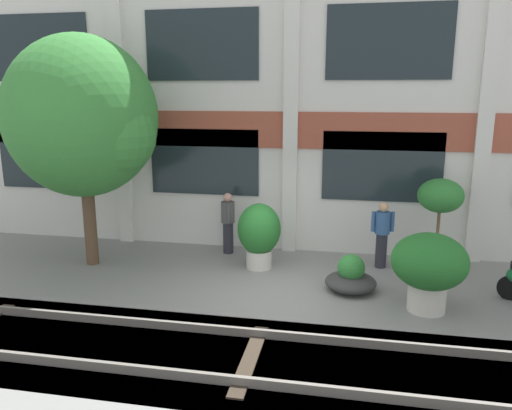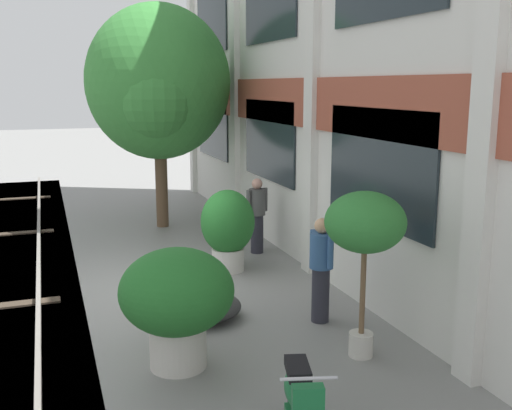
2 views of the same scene
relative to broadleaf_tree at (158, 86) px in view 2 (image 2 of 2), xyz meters
The scene contains 10 objects.
ground_plane 5.76m from the broadleaf_tree, 14.62° to the right, with size 80.00×80.00×0.00m, color gray.
apartment_facade 5.12m from the broadleaf_tree, 25.88° to the left, with size 18.30×0.64×8.96m.
broadleaf_tree is the anchor object (origin of this frame).
potted_plant_ribbed_drum 4.74m from the broadleaf_tree, ahead, with size 1.00×1.00×1.54m.
potted_plant_glazed_jar 8.00m from the broadleaf_tree, ahead, with size 1.40×1.40×1.50m.
potted_plant_wide_bowl 6.87m from the broadleaf_tree, ahead, with size 1.06×1.06×0.77m.
potted_plant_low_pan 8.24m from the broadleaf_tree, ahead, with size 1.01×1.01×2.15m.
scooter_second_parked 10.03m from the broadleaf_tree, ahead, with size 1.35×0.62×0.98m.
resident_by_doorway 4.19m from the broadleaf_tree, 24.90° to the left, with size 0.34×0.51×1.56m.
resident_watching_tracks 7.32m from the broadleaf_tree, ahead, with size 0.52×0.34×1.56m.
Camera 2 is at (9.81, -1.47, 3.43)m, focal length 42.00 mm.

